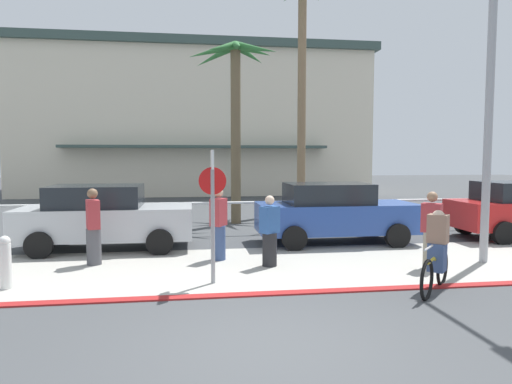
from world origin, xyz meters
The scene contains 17 objects.
ground_plane centered at (0.00, 10.00, 0.00)m, with size 80.00×80.00×0.00m, color #424447.
sidewalk_strip centered at (0.00, 4.20, 0.01)m, with size 44.00×4.00×0.02m, color #ADAAA0.
curb_paint centered at (0.00, 2.20, 0.01)m, with size 44.00×0.24×0.03m, color maroon.
building_backdrop centered at (-0.63, 27.07, 4.76)m, with size 22.60×11.56×9.48m.
rail_fence centered at (0.00, 8.50, 0.84)m, with size 21.13×0.08×1.04m.
stop_sign_bike_lane centered at (-0.59, 3.00, 1.68)m, with size 0.52×0.56×2.56m.
bollard_3 centered at (-4.37, 3.16, 0.52)m, with size 0.20×0.20×1.00m.
streetlight_curb centered at (5.65, 3.68, 4.28)m, with size 0.24×2.54×7.50m.
palm_tree_2 centered at (0.60, 10.92, 5.04)m, with size 3.09×3.39×6.52m.
palm_tree_3 centered at (3.75, 13.80, 7.24)m, with size 3.33×2.98×9.75m.
car_silver_1 centered at (-3.24, 6.64, 0.87)m, with size 4.40×2.02×1.69m.
car_blue_2 centered at (2.98, 6.69, 0.87)m, with size 4.40×2.02×1.69m.
cyclist_yellow_0 centered at (3.41, 2.02, 0.69)m, with size 1.29×1.37×1.50m.
pedestrian_0 centered at (-0.37, 4.98, 0.80)m, with size 0.44×0.48×1.72m.
pedestrian_1 centered at (-3.16, 4.89, 0.80)m, with size 0.40×0.46×1.73m.
pedestrian_2 centered at (0.71, 4.20, 0.73)m, with size 0.48×0.45×1.59m.
pedestrian_3 centered at (4.12, 3.50, 0.78)m, with size 0.47×0.46×1.69m.
Camera 1 is at (-0.99, -5.63, 2.44)m, focal length 32.14 mm.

